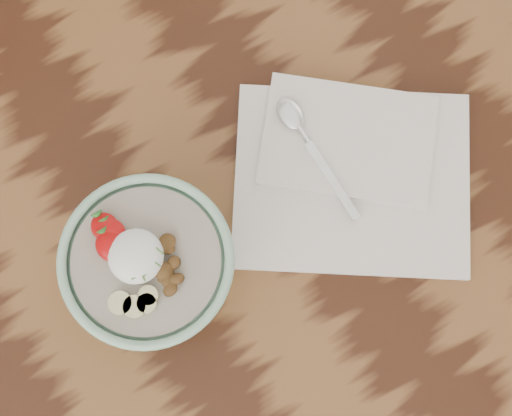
# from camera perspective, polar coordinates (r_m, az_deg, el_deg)

# --- Properties ---
(table) EXTENTS (1.60, 0.90, 0.75)m
(table) POSITION_cam_1_polar(r_m,az_deg,el_deg) (0.93, -7.22, -6.72)
(table) COLOR #33180C
(table) RESTS_ON ground
(breakfast_bowl) EXTENTS (0.18, 0.18, 0.13)m
(breakfast_bowl) POSITION_cam_1_polar(r_m,az_deg,el_deg) (0.78, -8.46, -4.46)
(breakfast_bowl) COLOR #8DBD9E
(breakfast_bowl) RESTS_ON table
(napkin) EXTENTS (0.35, 0.34, 0.02)m
(napkin) POSITION_cam_1_polar(r_m,az_deg,el_deg) (0.85, 7.60, 2.89)
(napkin) COLOR silver
(napkin) RESTS_ON table
(spoon) EXTENTS (0.03, 0.17, 0.01)m
(spoon) POSITION_cam_1_polar(r_m,az_deg,el_deg) (0.84, 3.59, 6.23)
(spoon) COLOR silver
(spoon) RESTS_ON napkin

